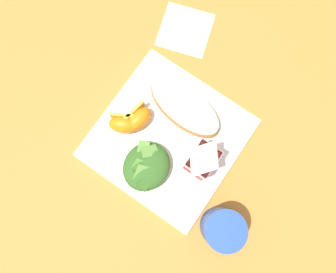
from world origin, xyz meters
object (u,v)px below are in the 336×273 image
object	(u,v)px
cheesy_pizza_bread	(185,107)
green_salad_pile	(145,165)
orange_wedge_front	(138,119)
orange_wedge_middle	(124,124)
white_plate	(168,138)
milk_carton	(202,160)
drinking_blue_cup	(222,228)
paper_napkin	(185,30)

from	to	relation	value
cheesy_pizza_bread	green_salad_pile	xyz separation A→B (m)	(0.14, 0.00, 0.00)
orange_wedge_front	orange_wedge_middle	xyz separation A→B (m)	(0.02, -0.02, 0.00)
white_plate	cheesy_pizza_bread	size ratio (longest dim) A/B	1.58
white_plate	orange_wedge_middle	world-z (taller)	orange_wedge_middle
milk_carton	cheesy_pizza_bread	bearing A→B (deg)	-130.97
cheesy_pizza_bread	drinking_blue_cup	bearing A→B (deg)	50.48
white_plate	paper_napkin	bearing A→B (deg)	-154.34
orange_wedge_middle	drinking_blue_cup	distance (m)	0.28
white_plate	green_salad_pile	bearing A→B (deg)	-2.60
white_plate	green_salad_pile	distance (m)	0.08
green_salad_pile	drinking_blue_cup	world-z (taller)	drinking_blue_cup
white_plate	cheesy_pizza_bread	xyz separation A→B (m)	(-0.07, -0.01, 0.03)
orange_wedge_front	paper_napkin	xyz separation A→B (m)	(-0.23, -0.04, -0.03)
white_plate	drinking_blue_cup	distance (m)	0.21
drinking_blue_cup	orange_wedge_front	bearing A→B (deg)	-108.15
paper_napkin	drinking_blue_cup	bearing A→B (deg)	43.02
milk_carton	drinking_blue_cup	bearing A→B (deg)	51.75
orange_wedge_middle	milk_carton	bearing A→B (deg)	97.62
cheesy_pizza_bread	orange_wedge_middle	bearing A→B (deg)	-39.73
green_salad_pile	orange_wedge_middle	distance (m)	0.09
orange_wedge_front	drinking_blue_cup	xyz separation A→B (m)	(0.08, 0.25, 0.01)
orange_wedge_middle	paper_napkin	distance (m)	0.26
paper_napkin	white_plate	bearing A→B (deg)	25.66
cheesy_pizza_bread	drinking_blue_cup	distance (m)	0.25
milk_carton	paper_napkin	bearing A→B (deg)	-140.77
orange_wedge_middle	paper_napkin	size ratio (longest dim) A/B	0.64
cheesy_pizza_bread	orange_wedge_front	world-z (taller)	orange_wedge_front
orange_wedge_middle	paper_napkin	world-z (taller)	orange_wedge_middle
cheesy_pizza_bread	milk_carton	world-z (taller)	milk_carton
cheesy_pizza_bread	milk_carton	size ratio (longest dim) A/B	1.61
white_plate	orange_wedge_front	bearing A→B (deg)	-85.38
milk_carton	paper_napkin	xyz separation A→B (m)	(-0.23, -0.19, -0.07)
cheesy_pizza_bread	orange_wedge_front	distance (m)	0.10
paper_napkin	drinking_blue_cup	xyz separation A→B (m)	(0.31, 0.29, 0.04)
paper_napkin	drinking_blue_cup	distance (m)	0.43
cheesy_pizza_bread	paper_napkin	world-z (taller)	cheesy_pizza_bread
paper_napkin	milk_carton	bearing A→B (deg)	39.23
orange_wedge_middle	cheesy_pizza_bread	bearing A→B (deg)	140.27
drinking_blue_cup	paper_napkin	bearing A→B (deg)	-136.98
milk_carton	orange_wedge_middle	distance (m)	0.18
white_plate	drinking_blue_cup	xyz separation A→B (m)	(0.09, 0.19, 0.04)
paper_napkin	drinking_blue_cup	size ratio (longest dim) A/B	1.27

